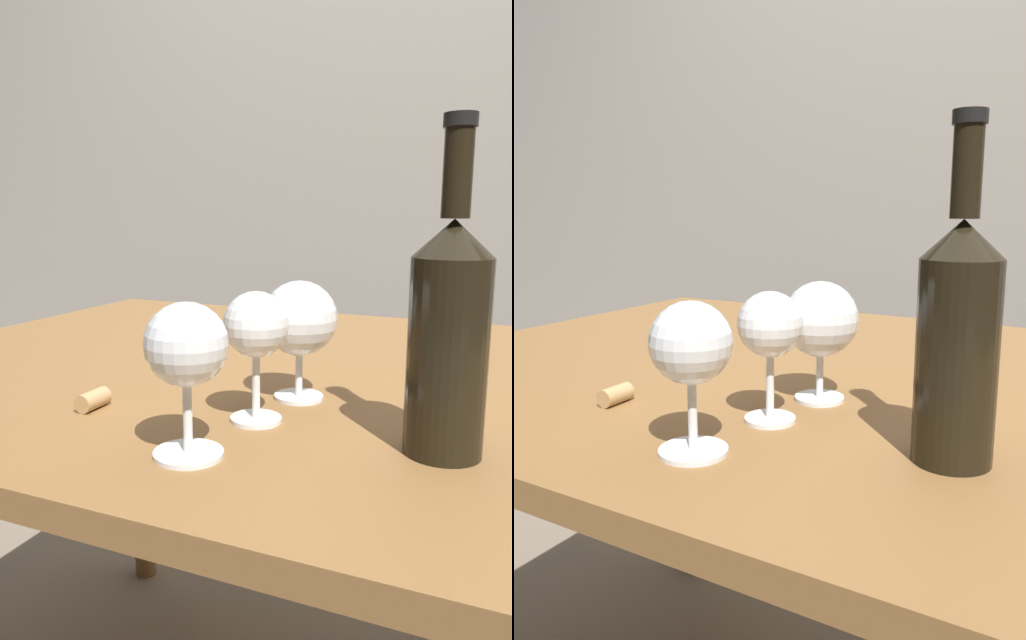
% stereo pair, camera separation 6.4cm
% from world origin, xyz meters
% --- Properties ---
extents(back_wall, '(5.00, 0.08, 2.60)m').
position_xyz_m(back_wall, '(0.00, 1.21, 1.30)').
color(back_wall, gray).
rests_on(back_wall, ground_plane).
extents(dining_table, '(1.40, 0.96, 0.75)m').
position_xyz_m(dining_table, '(0.00, 0.00, 0.66)').
color(dining_table, brown).
rests_on(dining_table, ground_plane).
extents(wine_glass_pinot, '(0.08, 0.08, 0.15)m').
position_xyz_m(wine_glass_pinot, '(-0.04, -0.36, 0.85)').
color(wine_glass_pinot, white).
rests_on(wine_glass_pinot, dining_table).
extents(wine_glass_white, '(0.07, 0.07, 0.15)m').
position_xyz_m(wine_glass_white, '(-0.02, -0.24, 0.85)').
color(wine_glass_white, white).
rests_on(wine_glass_white, dining_table).
extents(wine_glass_cabernet, '(0.09, 0.09, 0.15)m').
position_xyz_m(wine_glass_cabernet, '(0.00, -0.15, 0.85)').
color(wine_glass_cabernet, white).
rests_on(wine_glass_cabernet, dining_table).
extents(wine_bottle, '(0.07, 0.07, 0.31)m').
position_xyz_m(wine_bottle, '(0.18, -0.25, 0.87)').
color(wine_bottle, black).
rests_on(wine_bottle, dining_table).
extents(cork, '(0.02, 0.04, 0.02)m').
position_xyz_m(cork, '(-0.21, -0.28, 0.76)').
color(cork, tan).
rests_on(cork, dining_table).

